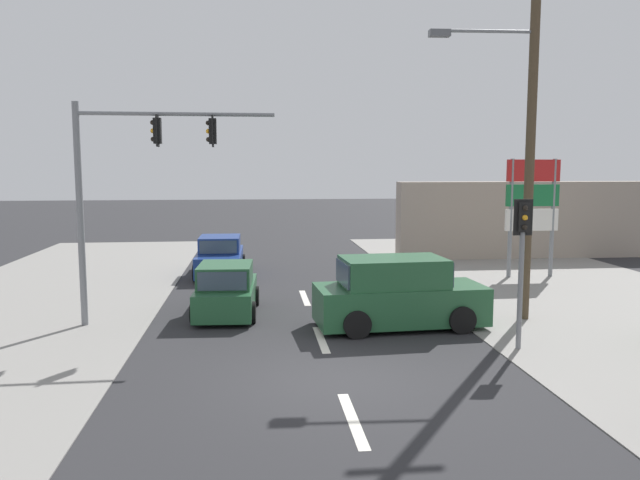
# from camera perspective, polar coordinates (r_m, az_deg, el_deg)

# --- Properties ---
(ground_plane) EXTENTS (140.00, 140.00, 0.00)m
(ground_plane) POSITION_cam_1_polar(r_m,az_deg,el_deg) (12.96, 1.57, -12.68)
(ground_plane) COLOR #28282B
(lane_dash_near) EXTENTS (0.20, 2.40, 0.01)m
(lane_dash_near) POSITION_cam_1_polar(r_m,az_deg,el_deg) (11.11, 3.00, -16.06)
(lane_dash_near) COLOR silver
(lane_dash_near) RESTS_ON ground
(lane_dash_mid) EXTENTS (0.20, 2.40, 0.01)m
(lane_dash_mid) POSITION_cam_1_polar(r_m,az_deg,el_deg) (15.80, 0.10, -9.07)
(lane_dash_mid) COLOR silver
(lane_dash_mid) RESTS_ON ground
(lane_dash_far) EXTENTS (0.20, 2.40, 0.01)m
(lane_dash_far) POSITION_cam_1_polar(r_m,az_deg,el_deg) (20.63, -1.41, -5.30)
(lane_dash_far) COLOR silver
(lane_dash_far) RESTS_ON ground
(utility_pole_midground_right) EXTENTS (3.78, 0.39, 10.98)m
(utility_pole_midground_right) POSITION_cam_1_polar(r_m,az_deg,el_deg) (18.25, 18.44, 11.29)
(utility_pole_midground_right) COLOR #4C3D2B
(utility_pole_midground_right) RESTS_ON ground
(traffic_signal_mast) EXTENTS (5.29, 0.47, 6.00)m
(traffic_signal_mast) POSITION_cam_1_polar(r_m,az_deg,el_deg) (17.50, -17.09, 5.92)
(traffic_signal_mast) COLOR slate
(traffic_signal_mast) RESTS_ON ground
(pedestal_signal_right_kerb) EXTENTS (0.44, 0.29, 3.56)m
(pedestal_signal_right_kerb) POSITION_cam_1_polar(r_m,az_deg,el_deg) (15.22, 17.99, -0.73)
(pedestal_signal_right_kerb) COLOR slate
(pedestal_signal_right_kerb) RESTS_ON ground
(shopping_plaza_sign) EXTENTS (2.10, 0.16, 4.60)m
(shopping_plaza_sign) POSITION_cam_1_polar(r_m,az_deg,el_deg) (25.44, 18.84, 3.40)
(shopping_plaza_sign) COLOR slate
(shopping_plaza_sign) RESTS_ON ground
(shopfront_wall_far) EXTENTS (12.00, 1.00, 3.60)m
(shopfront_wall_far) POSITION_cam_1_polar(r_m,az_deg,el_deg) (30.92, 18.06, 1.76)
(shopfront_wall_far) COLOR #A39384
(shopfront_wall_far) RESTS_ON ground
(suv_kerbside_parked) EXTENTS (4.64, 2.28, 1.90)m
(suv_kerbside_parked) POSITION_cam_1_polar(r_m,az_deg,el_deg) (16.90, 7.14, -5.00)
(suv_kerbside_parked) COLOR #235633
(suv_kerbside_parked) RESTS_ON ground
(sedan_crossing_left) EXTENTS (1.93, 4.26, 1.56)m
(sedan_crossing_left) POSITION_cam_1_polar(r_m,az_deg,el_deg) (25.13, -9.11, -1.58)
(sedan_crossing_left) COLOR navy
(sedan_crossing_left) RESTS_ON ground
(hatchback_receding_far) EXTENTS (1.91, 3.71, 1.53)m
(hatchback_receding_far) POSITION_cam_1_polar(r_m,az_deg,el_deg) (18.41, -8.55, -4.62)
(hatchback_receding_far) COLOR #235633
(hatchback_receding_far) RESTS_ON ground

